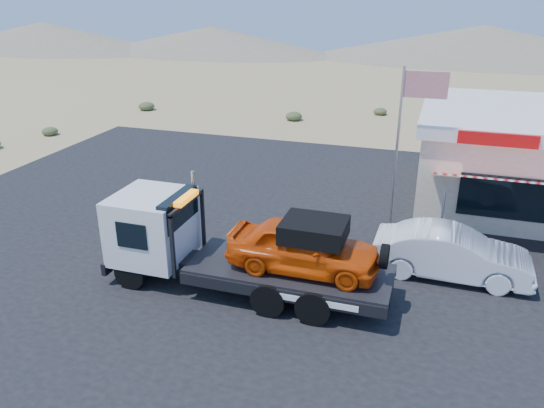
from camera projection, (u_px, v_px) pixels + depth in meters
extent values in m
plane|color=#9A8357|center=(230.00, 264.00, 17.52)|extent=(120.00, 120.00, 0.00)
cube|color=black|center=(311.00, 234.00, 19.58)|extent=(32.00, 24.00, 0.02)
cylinder|color=black|center=(131.00, 273.00, 15.94)|extent=(0.98, 0.29, 0.98)
cylinder|color=black|center=(163.00, 245.00, 17.66)|extent=(0.98, 0.29, 0.98)
cylinder|color=black|center=(270.00, 298.00, 14.69)|extent=(0.98, 0.54, 0.98)
cylinder|color=black|center=(289.00, 265.00, 16.41)|extent=(0.98, 0.54, 0.98)
cylinder|color=black|center=(314.00, 305.00, 14.33)|extent=(0.98, 0.54, 0.98)
cylinder|color=black|center=(329.00, 271.00, 16.05)|extent=(0.98, 0.54, 0.98)
cube|color=black|center=(255.00, 272.00, 15.71)|extent=(8.02, 0.98, 0.29)
cube|color=silver|center=(152.00, 226.00, 16.27)|extent=(2.15, 2.30, 2.05)
cube|color=black|center=(178.00, 209.00, 15.74)|extent=(0.34, 1.96, 0.88)
cube|color=black|center=(189.00, 233.00, 15.94)|extent=(0.10, 2.15, 1.96)
cube|color=orange|center=(186.00, 198.00, 15.51)|extent=(0.24, 1.17, 0.15)
cube|color=black|center=(290.00, 269.00, 15.31)|extent=(5.87, 2.25, 0.15)
imported|color=#DE4407|center=(303.00, 246.00, 14.89)|extent=(4.31, 1.73, 1.47)
cube|color=black|center=(314.00, 230.00, 14.59)|extent=(1.76, 1.47, 0.54)
imported|color=silver|center=(452.00, 253.00, 16.47)|extent=(4.80, 1.73, 1.57)
cube|color=red|center=(498.00, 140.00, 18.02)|extent=(2.60, 0.12, 0.45)
cylinder|color=#99999E|center=(442.00, 219.00, 18.15)|extent=(0.08, 0.08, 2.20)
cylinder|color=#99999E|center=(397.00, 151.00, 18.99)|extent=(0.10, 0.10, 6.00)
cube|color=#B20C14|center=(426.00, 85.00, 17.87)|extent=(1.50, 0.02, 0.90)
ellipsoid|color=#364324|center=(50.00, 131.00, 32.62)|extent=(0.96, 0.96, 0.52)
ellipsoid|color=#364324|center=(146.00, 106.00, 39.22)|extent=(1.17, 1.17, 0.63)
ellipsoid|color=#364324|center=(294.00, 116.00, 36.23)|extent=(1.14, 1.14, 0.61)
ellipsoid|color=#364324|center=(380.00, 111.00, 37.80)|extent=(0.96, 0.96, 0.51)
cone|color=#726B59|center=(211.00, 40.00, 72.36)|extent=(36.00, 36.00, 3.50)
cone|color=#726B59|center=(483.00, 43.00, 64.92)|extent=(44.00, 44.00, 4.20)
cone|color=#726B59|center=(45.00, 36.00, 76.76)|extent=(40.00, 40.00, 3.80)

